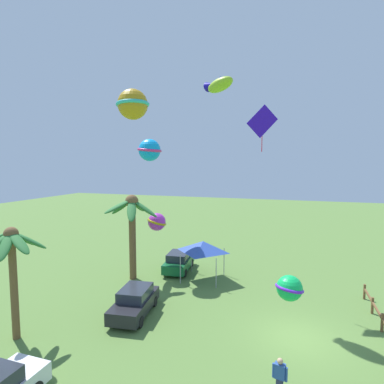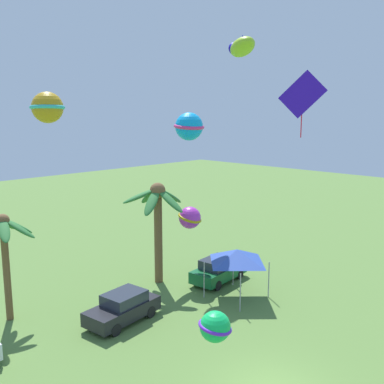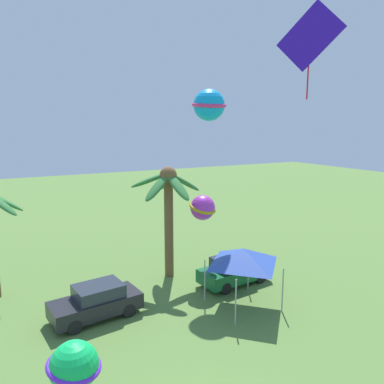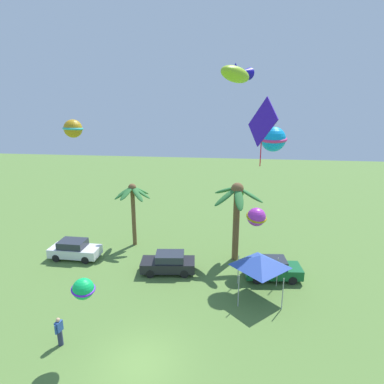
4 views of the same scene
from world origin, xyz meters
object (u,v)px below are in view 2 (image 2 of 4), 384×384
at_px(kite_ball_2, 47,107).
at_px(kite_fish_4, 242,47).
at_px(kite_diamond_0, 302,95).
at_px(parked_car_0, 123,307).
at_px(parked_car_1, 218,270).
at_px(palm_tree_0, 157,210).
at_px(festival_tent, 237,256).
at_px(kite_ball_1, 190,218).
at_px(kite_ball_3, 215,327).
at_px(palm_tree_1, 4,239).
at_px(kite_ball_5, 189,127).

relative_size(kite_ball_2, kite_fish_4, 0.67).
bearing_deg(kite_fish_4, kite_diamond_0, -65.86).
xyz_separation_m(parked_car_0, parked_car_1, (7.43, 0.12, 0.00)).
bearing_deg(kite_ball_2, kite_diamond_0, -18.49).
bearing_deg(palm_tree_0, festival_tent, -72.71).
distance_m(kite_ball_1, kite_ball_3, 12.96).
bearing_deg(kite_ball_3, festival_tent, 34.75).
height_order(palm_tree_0, kite_diamond_0, kite_diamond_0).
relative_size(palm_tree_1, kite_diamond_0, 1.82).
bearing_deg(kite_ball_5, palm_tree_0, 171.69).
height_order(palm_tree_0, kite_ball_1, palm_tree_0).
distance_m(festival_tent, kite_ball_2, 13.88).
distance_m(parked_car_0, kite_ball_1, 7.21).
relative_size(kite_diamond_0, kite_fish_4, 1.26).
height_order(palm_tree_1, kite_ball_1, palm_tree_1).
distance_m(parked_car_1, festival_tent, 3.09).
relative_size(palm_tree_1, parked_car_0, 1.35).
xyz_separation_m(palm_tree_0, palm_tree_1, (-8.67, 1.57, -0.34)).
xyz_separation_m(palm_tree_0, parked_car_0, (-4.78, -2.77, -3.84)).
bearing_deg(kite_ball_3, kite_fish_4, 33.49).
height_order(palm_tree_1, kite_ball_2, kite_ball_2).
relative_size(palm_tree_1, kite_ball_2, 3.39).
bearing_deg(festival_tent, kite_ball_1, 91.46).
xyz_separation_m(kite_ball_1, kite_ball_3, (-8.61, -9.67, -0.54)).
xyz_separation_m(parked_car_1, kite_ball_3, (-9.81, -8.35, 2.79)).
xyz_separation_m(palm_tree_1, parked_car_0, (3.89, -4.35, -3.49)).
height_order(kite_fish_4, kite_ball_5, kite_fish_4).
bearing_deg(kite_ball_1, palm_tree_1, 163.95).
bearing_deg(festival_tent, parked_car_0, 160.83).
xyz_separation_m(palm_tree_0, kite_ball_2, (-9.71, -5.56, 5.97)).
distance_m(kite_fish_4, kite_ball_5, 7.73).
bearing_deg(parked_car_0, kite_ball_5, 18.66).
relative_size(festival_tent, kite_ball_5, 1.27).
bearing_deg(kite_ball_5, kite_ball_3, -131.87).
bearing_deg(kite_fish_4, kite_ball_3, -146.51).
relative_size(parked_car_1, kite_ball_5, 1.80).
relative_size(parked_car_1, festival_tent, 1.42).
bearing_deg(palm_tree_1, parked_car_1, -20.50).
bearing_deg(kite_ball_5, parked_car_1, -83.72).
bearing_deg(festival_tent, palm_tree_1, 147.34).
distance_m(kite_ball_2, kite_ball_5, 13.22).
distance_m(kite_diamond_0, kite_ball_1, 10.52).
bearing_deg(kite_diamond_0, kite_ball_5, 80.09).
height_order(parked_car_0, parked_car_1, same).
xyz_separation_m(festival_tent, kite_ball_3, (-8.70, -6.04, 1.08)).
bearing_deg(kite_ball_1, festival_tent, -88.54).
xyz_separation_m(palm_tree_0, parked_car_1, (2.65, -2.66, -3.84)).
bearing_deg(kite_ball_3, kite_diamond_0, 13.40).
bearing_deg(festival_tent, kite_ball_5, 79.59).
bearing_deg(parked_car_0, festival_tent, -19.17).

